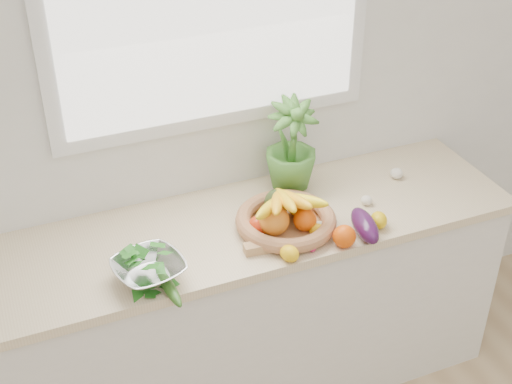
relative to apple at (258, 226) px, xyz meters
name	(u,v)px	position (x,y,z in m)	size (l,w,h in m)	color
back_wall	(213,90)	(-0.03, 0.39, 0.41)	(4.50, 0.02, 2.70)	white
counter_cabinet	(244,313)	(-0.03, 0.09, -0.51)	(2.20, 0.58, 0.86)	silver
countertop	(242,228)	(-0.03, 0.09, -0.06)	(2.24, 0.62, 0.04)	beige
orange_loose	(344,236)	(0.27, -0.19, 0.00)	(0.09, 0.09, 0.09)	#E24D07
lemon_a	(290,253)	(0.04, -0.19, -0.01)	(0.06, 0.08, 0.06)	yellow
lemon_b	(379,220)	(0.45, -0.13, -0.01)	(0.06, 0.08, 0.06)	#E7B70C
lemon_c	(317,230)	(0.20, -0.10, -0.01)	(0.05, 0.07, 0.05)	#E3AC0C
apple	(258,226)	(0.00, 0.00, 0.00)	(0.08, 0.08, 0.08)	red
ginger	(259,247)	(-0.04, -0.10, -0.02)	(0.11, 0.05, 0.04)	tan
garlic_a	(367,200)	(0.49, 0.02, -0.02)	(0.05, 0.05, 0.04)	white
garlic_b	(397,173)	(0.71, 0.15, -0.02)	(0.06, 0.06, 0.05)	white
garlic_c	(320,228)	(0.22, -0.08, -0.02)	(0.06, 0.06, 0.05)	silver
eggplant	(365,225)	(0.38, -0.16, 0.00)	(0.08, 0.22, 0.09)	#320E36
cucumber	(169,287)	(-0.42, -0.19, -0.02)	(0.04, 0.23, 0.04)	#215218
radish	(312,248)	(0.14, -0.18, -0.02)	(0.03, 0.03, 0.03)	#BC1747
potted_herb	(291,145)	(0.25, 0.25, 0.18)	(0.22, 0.22, 0.39)	#437E2D
fruit_basket	(285,216)	(0.11, 0.00, 0.02)	(0.45, 0.45, 0.19)	tan
colander_with_spinach	(148,266)	(-0.46, -0.11, 0.02)	(0.29, 0.29, 0.13)	silver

